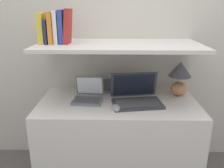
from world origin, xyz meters
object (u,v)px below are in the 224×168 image
laptop_large (136,97)px  book_orange (52,28)px  table_lamp (180,75)px  computer_mouse (116,108)px  book_white (57,27)px  book_navy (48,32)px  book_yellow (42,28)px  book_red (68,26)px  book_blue (62,27)px  router_box (109,84)px  laptop_small (88,96)px

laptop_large → book_orange: book_orange is taller
table_lamp → computer_mouse: 0.64m
laptop_large → computer_mouse: 0.21m
table_lamp → book_white: bearing=-175.0°
laptop_large → book_white: (-0.62, 0.09, 0.53)m
computer_mouse → book_white: 0.76m
laptop_large → book_navy: (-0.69, 0.09, 0.50)m
book_orange → laptop_large: bearing=-8.1°
book_yellow → book_orange: book_orange is taller
book_yellow → book_red: size_ratio=0.88×
book_yellow → book_orange: 0.08m
book_white → book_blue: size_ratio=0.98×
book_yellow → book_red: 0.20m
table_lamp → book_red: 1.00m
router_box → book_navy: book_navy is taller
book_blue → book_red: 0.05m
laptop_small → router_box: size_ratio=1.59×
book_yellow → book_navy: 0.05m
book_orange → book_blue: 0.08m
router_box → book_red: size_ratio=0.60×
table_lamp → book_yellow: (-1.11, -0.09, 0.39)m
book_orange → book_white: size_ratio=0.97×
router_box → book_yellow: (-0.50, -0.16, 0.49)m
router_box → book_red: book_red is taller
laptop_large → laptop_small: 0.39m
laptop_large → laptop_small: bearing=173.2°
router_box → book_navy: (-0.46, -0.16, 0.47)m
laptop_small → book_navy: size_ratio=1.39×
laptop_large → computer_mouse: laptop_large is taller
book_white → book_blue: bearing=0.0°
router_box → book_yellow: book_yellow is taller
laptop_small → book_yellow: bearing=172.2°
laptop_large → computer_mouse: bearing=-139.0°
book_orange → book_yellow: bearing=180.0°
computer_mouse → book_yellow: 0.83m
laptop_small → computer_mouse: (0.23, -0.18, -0.02)m
table_lamp → book_red: book_red is taller
book_yellow → book_white: size_ratio=0.94×
book_navy → book_red: bearing=0.0°
computer_mouse → router_box: bearing=99.9°
computer_mouse → book_red: (-0.37, 0.23, 0.57)m
book_orange → book_white: 0.04m
table_lamp → book_orange: size_ratio=1.25×
router_box → laptop_large: bearing=-48.0°
table_lamp → book_navy: 1.13m
table_lamp → book_orange: (-1.03, -0.09, 0.40)m
book_white → book_blue: (0.04, 0.00, 0.00)m
book_red → book_white: bearing=180.0°
book_red → computer_mouse: bearing=-31.7°
router_box → book_white: 0.66m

